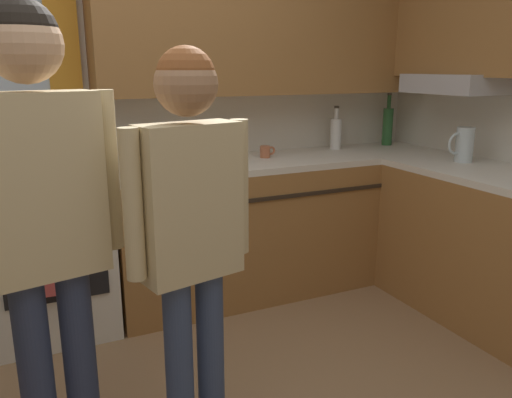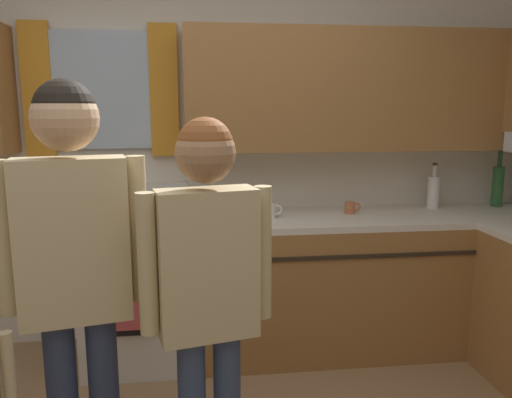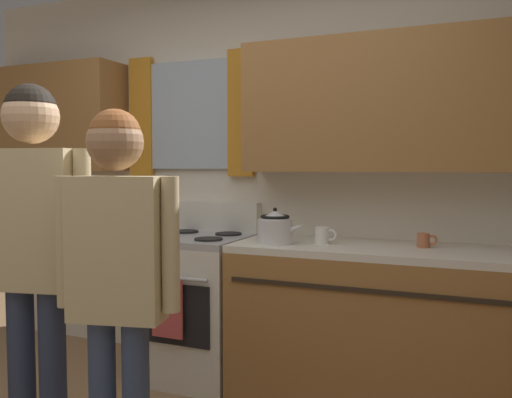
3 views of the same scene
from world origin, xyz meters
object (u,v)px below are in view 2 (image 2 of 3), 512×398
at_px(cup_terracotta, 351,208).
at_px(stovetop_kettle, 231,208).
at_px(mug_ceramic_white, 270,211).
at_px(adult_holding_child, 75,257).
at_px(stove_oven, 138,288).
at_px(bottle_milk_white, 433,191).
at_px(bottle_wine_green, 498,185).
at_px(adult_in_plaid, 208,280).

height_order(cup_terracotta, stovetop_kettle, stovetop_kettle).
relative_size(mug_ceramic_white, stovetop_kettle, 0.46).
xyz_separation_m(stovetop_kettle, adult_holding_child, (-0.64, -1.14, 0.06)).
xyz_separation_m(stove_oven, bottle_milk_white, (2.00, 0.16, 0.55)).
bearing_deg(cup_terracotta, bottle_wine_green, 6.12).
distance_m(bottle_wine_green, mug_ceramic_white, 1.66).
bearing_deg(stove_oven, mug_ceramic_white, -1.66).
xyz_separation_m(cup_terracotta, adult_in_plaid, (-0.97, -1.39, 0.04)).
bearing_deg(stovetop_kettle, stove_oven, 167.21).
distance_m(bottle_wine_green, cup_terracotta, 1.11).
distance_m(bottle_milk_white, cup_terracotta, 0.64).
bearing_deg(cup_terracotta, stove_oven, -177.95).
relative_size(adult_holding_child, adult_in_plaid, 1.08).
relative_size(stove_oven, bottle_wine_green, 2.79).
height_order(stove_oven, stovetop_kettle, stovetop_kettle).
bearing_deg(bottle_milk_white, stovetop_kettle, -168.38).
xyz_separation_m(bottle_milk_white, cup_terracotta, (-0.62, -0.11, -0.08)).
xyz_separation_m(stove_oven, cup_terracotta, (1.38, 0.05, 0.47)).
xyz_separation_m(bottle_wine_green, adult_in_plaid, (-2.07, -1.51, -0.08)).
distance_m(stove_oven, adult_holding_child, 1.41).
distance_m(mug_ceramic_white, adult_holding_child, 1.54).
distance_m(bottle_milk_white, mug_ceramic_white, 1.19).
bearing_deg(stove_oven, adult_holding_child, -92.73).
distance_m(stove_oven, stovetop_kettle, 0.80).
bearing_deg(bottle_wine_green, mug_ceramic_white, -173.38).
xyz_separation_m(cup_terracotta, adult_holding_child, (-1.44, -1.33, 0.12)).
relative_size(mug_ceramic_white, adult_holding_child, 0.07).
xyz_separation_m(bottle_milk_white, mug_ceramic_white, (-1.17, -0.18, -0.07)).
xyz_separation_m(bottle_wine_green, stovetop_kettle, (-1.89, -0.30, -0.06)).
relative_size(cup_terracotta, adult_holding_child, 0.06).
xyz_separation_m(bottle_milk_white, stovetop_kettle, (-1.42, -0.29, -0.02)).
relative_size(bottle_milk_white, stovetop_kettle, 1.14).
xyz_separation_m(bottle_wine_green, adult_holding_child, (-2.54, -1.44, 0.01)).
xyz_separation_m(bottle_milk_white, adult_holding_child, (-2.06, -1.44, 0.04)).
distance_m(cup_terracotta, adult_holding_child, 1.96).
distance_m(cup_terracotta, stovetop_kettle, 0.82).
bearing_deg(bottle_wine_green, adult_holding_child, -150.35).
relative_size(bottle_wine_green, bottle_milk_white, 1.26).
relative_size(bottle_milk_white, mug_ceramic_white, 2.49).
bearing_deg(cup_terracotta, stovetop_kettle, -167.16).
bearing_deg(stove_oven, adult_in_plaid, -73.06).
xyz_separation_m(mug_ceramic_white, cup_terracotta, (0.55, 0.07, -0.01)).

